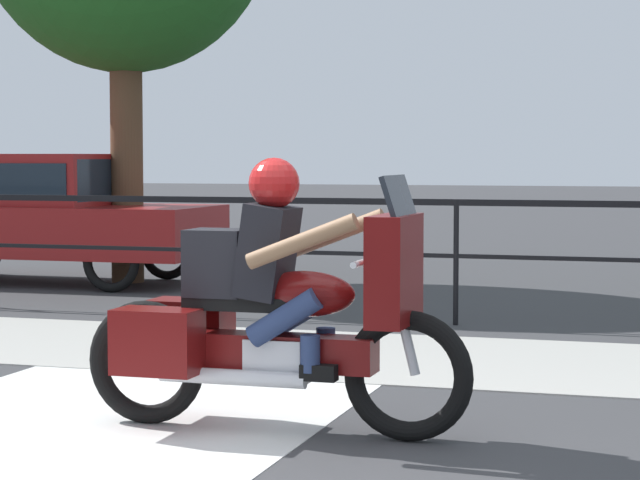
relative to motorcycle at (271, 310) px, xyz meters
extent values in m
plane|color=#38383A|center=(0.17, -0.62, -0.70)|extent=(120.00, 120.00, 0.00)
cube|color=#A8A59E|center=(0.17, 2.78, -0.70)|extent=(44.00, 2.40, 0.01)
cube|color=silver|center=(-1.08, -0.82, -0.70)|extent=(2.67, 6.00, 0.01)
cube|color=black|center=(0.17, 4.78, 0.44)|extent=(36.00, 0.04, 0.06)
cube|color=black|center=(0.17, 4.78, -0.06)|extent=(36.00, 0.03, 0.04)
cylinder|color=black|center=(0.17, 4.78, -0.11)|extent=(0.05, 0.05, 1.18)
torus|color=black|center=(0.80, 0.00, -0.34)|extent=(0.73, 0.11, 0.73)
torus|color=black|center=(-0.78, 0.00, -0.34)|extent=(0.73, 0.11, 0.73)
cube|color=#5B0C0C|center=(0.01, 0.00, -0.24)|extent=(1.20, 0.22, 0.20)
cube|color=silver|center=(0.04, 0.00, -0.29)|extent=(0.34, 0.26, 0.26)
ellipsoid|color=#5B0C0C|center=(0.20, 0.00, 0.10)|extent=(0.59, 0.30, 0.26)
cube|color=black|center=(-0.15, 0.00, 0.04)|extent=(0.69, 0.28, 0.08)
cube|color=#5B0C0C|center=(0.72, 0.00, 0.25)|extent=(0.20, 0.58, 0.60)
cube|color=#1E232B|center=(0.74, 0.00, 0.65)|extent=(0.10, 0.49, 0.24)
cylinder|color=silver|center=(0.58, 0.00, 0.30)|extent=(0.04, 0.70, 0.04)
cylinder|color=silver|center=(-0.18, -0.16, -0.37)|extent=(0.87, 0.09, 0.09)
cube|color=#5B0C0C|center=(-0.60, -0.24, -0.17)|extent=(0.48, 0.28, 0.37)
cube|color=#5B0C0C|center=(-0.60, 0.24, -0.17)|extent=(0.48, 0.28, 0.37)
cylinder|color=silver|center=(0.77, 0.00, -0.04)|extent=(0.20, 0.06, 0.58)
cube|color=black|center=(-0.02, 0.00, 0.33)|extent=(0.31, 0.36, 0.56)
sphere|color=#8C6647|center=(0.02, 0.00, 0.70)|extent=(0.23, 0.23, 0.23)
sphere|color=#B21919|center=(0.02, 0.00, 0.72)|extent=(0.29, 0.29, 0.29)
cylinder|color=navy|center=(0.13, -0.15, -0.02)|extent=(0.44, 0.13, 0.34)
cylinder|color=navy|center=(0.28, -0.15, -0.21)|extent=(0.11, 0.11, 0.21)
cube|color=black|center=(0.33, -0.15, -0.32)|extent=(0.20, 0.10, 0.09)
cylinder|color=navy|center=(0.13, 0.15, -0.02)|extent=(0.44, 0.13, 0.34)
cylinder|color=navy|center=(0.28, 0.15, -0.21)|extent=(0.11, 0.11, 0.21)
cube|color=black|center=(0.33, 0.15, -0.32)|extent=(0.20, 0.10, 0.09)
cylinder|color=#8C6647|center=(0.28, -0.30, 0.41)|extent=(0.63, 0.09, 0.32)
cylinder|color=#8C6647|center=(0.28, 0.30, 0.41)|extent=(0.63, 0.09, 0.32)
cube|color=black|center=(-0.32, 0.00, 0.26)|extent=(0.34, 0.29, 0.39)
cube|color=maroon|center=(-5.51, 7.14, -0.04)|extent=(4.39, 1.72, 0.61)
cube|color=maroon|center=(-5.78, 7.14, 0.58)|extent=(2.28, 1.51, 0.63)
cube|color=#19232D|center=(-4.66, 7.14, 0.58)|extent=(0.04, 1.34, 0.51)
cube|color=#19232D|center=(-5.78, 7.14, 0.58)|extent=(2.10, 1.54, 0.41)
torus|color=black|center=(-4.15, 6.35, -0.35)|extent=(0.71, 0.11, 0.71)
torus|color=black|center=(-4.15, 7.93, -0.35)|extent=(0.71, 0.11, 0.71)
cylinder|color=brown|center=(-4.49, 7.50, 0.86)|extent=(0.40, 0.40, 3.12)
camera|label=1|loc=(2.31, -6.65, 0.87)|focal=70.00mm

